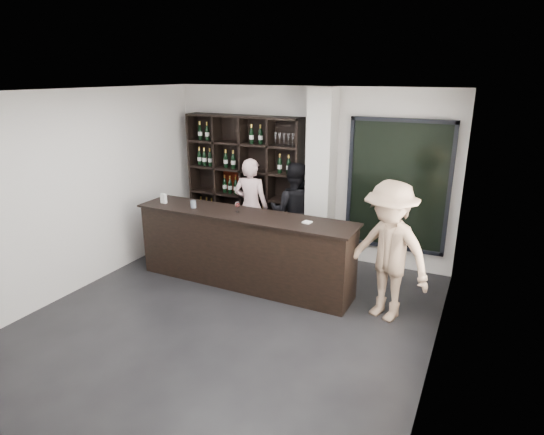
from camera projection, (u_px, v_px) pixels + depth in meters
The scene contains 12 objects.
floor at pixel (227, 322), 5.92m from camera, with size 5.00×5.50×0.01m, color black.
wine_shelf at pixel (244, 183), 8.23m from camera, with size 2.20×0.35×2.40m, color black, non-canonical shape.
structural_column at pixel (321, 178), 7.45m from camera, with size 0.40×0.40×2.90m, color silver.
glass_panel at pixel (398, 186), 7.15m from camera, with size 1.60×0.08×2.10m.
tasting_counter at pixel (244, 249), 6.84m from camera, with size 3.42×0.71×1.13m.
taster_pink at pixel (251, 207), 7.97m from camera, with size 0.63×0.41×1.72m, color beige.
taster_black at pixel (294, 211), 7.76m from camera, with size 0.82×0.64×1.69m, color black.
customer at pixel (388, 252), 5.79m from camera, with size 1.20×0.69×1.85m, color #92755D.
wine_glass at pixel (237, 206), 6.71m from camera, with size 0.08×0.08×0.18m, color white, non-canonical shape.
spit_cup at pixel (193, 204), 6.94m from camera, with size 0.09×0.09×0.11m, color #A7B8CC.
napkin_stack at pixel (307, 222), 6.25m from camera, with size 0.11×0.11×0.02m, color white.
card_stand at pixel (164, 198), 7.18m from camera, with size 0.10×0.05×0.15m, color white.
Camera 1 is at (2.82, -4.44, 3.10)m, focal length 30.00 mm.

